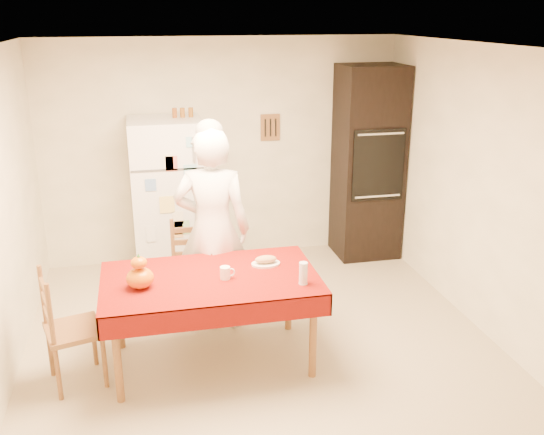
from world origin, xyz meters
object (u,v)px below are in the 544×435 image
object	(u,v)px
pumpkin_lower	(140,278)
wine_glass	(303,273)
chair_left	(64,325)
coffee_mug	(225,273)
bread_plate	(266,264)
refrigerator	(168,198)
dining_table	(210,285)
oven_cabinet	(368,163)
seated_woman	(213,230)
chair_far	(193,267)

from	to	relation	value
pumpkin_lower	wine_glass	bearing A→B (deg)	-9.61
chair_left	pumpkin_lower	bearing A→B (deg)	-105.30
coffee_mug	bread_plate	size ratio (longest dim) A/B	0.42
coffee_mug	wine_glass	world-z (taller)	wine_glass
refrigerator	bread_plate	xyz separation A→B (m)	(0.68, -1.79, -0.08)
dining_table	bread_plate	world-z (taller)	bread_plate
refrigerator	bread_plate	distance (m)	1.92
bread_plate	oven_cabinet	bearing A→B (deg)	49.08
chair_left	seated_woman	distance (m)	1.48
chair_far	chair_left	xyz separation A→B (m)	(-1.06, -0.88, 0.00)
dining_table	wine_glass	distance (m)	0.76
chair_far	chair_left	bearing A→B (deg)	-135.50
chair_left	coffee_mug	bearing A→B (deg)	-104.49
seated_woman	coffee_mug	size ratio (longest dim) A/B	18.46
chair_far	coffee_mug	distance (m)	0.93
oven_cabinet	chair_far	world-z (taller)	oven_cabinet
refrigerator	wine_glass	xyz separation A→B (m)	(0.89, -2.21, -0.00)
seated_woman	coffee_mug	distance (m)	0.70
chair_left	dining_table	bearing A→B (deg)	-101.52
chair_far	seated_woman	distance (m)	0.48
oven_cabinet	chair_left	world-z (taller)	oven_cabinet
dining_table	seated_woman	distance (m)	0.68
refrigerator	dining_table	bearing A→B (deg)	-83.94
seated_woman	wine_glass	size ratio (longest dim) A/B	10.49
pumpkin_lower	wine_glass	distance (m)	1.24
refrigerator	oven_cabinet	world-z (taller)	oven_cabinet
refrigerator	wine_glass	world-z (taller)	refrigerator
coffee_mug	pumpkin_lower	distance (m)	0.65
pumpkin_lower	wine_glass	xyz separation A→B (m)	(1.22, -0.21, 0.01)
seated_woman	bread_plate	size ratio (longest dim) A/B	7.69
chair_left	bread_plate	world-z (taller)	chair_left
oven_cabinet	bread_plate	bearing A→B (deg)	-130.92
pumpkin_lower	refrigerator	bearing A→B (deg)	80.56
refrigerator	seated_woman	world-z (taller)	seated_woman
oven_cabinet	chair_left	size ratio (longest dim) A/B	2.32
seated_woman	wine_glass	distance (m)	1.08
oven_cabinet	dining_table	distance (m)	2.90
chair_left	wine_glass	distance (m)	1.85
refrigerator	wine_glass	distance (m)	2.39
dining_table	wine_glass	xyz separation A→B (m)	(0.68, -0.28, 0.16)
chair_far	wine_glass	xyz separation A→B (m)	(0.75, -1.08, 0.34)
chair_far	oven_cabinet	bearing A→B (deg)	33.75
oven_cabinet	wine_glass	world-z (taller)	oven_cabinet
wine_glass	chair_left	bearing A→B (deg)	173.41
seated_woman	chair_far	bearing A→B (deg)	-31.31
pumpkin_lower	bread_plate	world-z (taller)	pumpkin_lower
coffee_mug	bread_plate	world-z (taller)	coffee_mug
chair_far	bread_plate	bearing A→B (deg)	-45.87
oven_cabinet	wine_glass	bearing A→B (deg)	-121.61
chair_left	seated_woman	size ratio (longest dim) A/B	0.51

